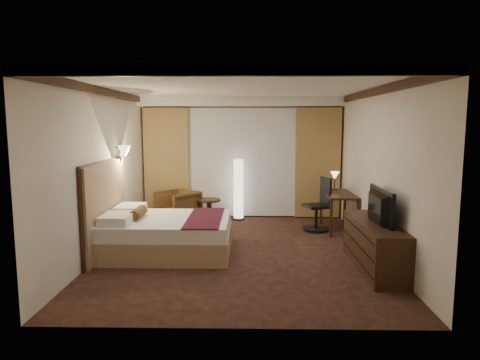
{
  "coord_description": "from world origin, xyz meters",
  "views": [
    {
      "loc": [
        0.14,
        -6.96,
        2.12
      ],
      "look_at": [
        0.0,
        0.4,
        1.15
      ],
      "focal_mm": 32.0,
      "sensor_mm": 36.0,
      "label": 1
    }
  ],
  "objects_px": {
    "bed": "(168,235)",
    "television": "(374,202)",
    "armchair": "(177,205)",
    "side_table": "(209,212)",
    "office_chair": "(316,204)",
    "dresser": "(374,245)",
    "desk": "(338,212)",
    "floor_lamp": "(239,189)"
  },
  "relations": [
    {
      "from": "armchair",
      "to": "desk",
      "type": "relative_size",
      "value": 0.65
    },
    {
      "from": "desk",
      "to": "office_chair",
      "type": "bearing_deg",
      "value": -173.64
    },
    {
      "from": "armchair",
      "to": "desk",
      "type": "height_order",
      "value": "armchair"
    },
    {
      "from": "bed",
      "to": "armchair",
      "type": "bearing_deg",
      "value": 95.32
    },
    {
      "from": "desk",
      "to": "floor_lamp",
      "type": "bearing_deg",
      "value": 155.55
    },
    {
      "from": "armchair",
      "to": "desk",
      "type": "bearing_deg",
      "value": 34.05
    },
    {
      "from": "bed",
      "to": "office_chair",
      "type": "distance_m",
      "value": 3.09
    },
    {
      "from": "office_chair",
      "to": "television",
      "type": "xyz_separation_m",
      "value": [
        0.47,
        -2.25,
        0.46
      ]
    },
    {
      "from": "floor_lamp",
      "to": "office_chair",
      "type": "distance_m",
      "value": 1.85
    },
    {
      "from": "dresser",
      "to": "office_chair",
      "type": "bearing_deg",
      "value": 102.48
    },
    {
      "from": "bed",
      "to": "dresser",
      "type": "bearing_deg",
      "value": -12.78
    },
    {
      "from": "desk",
      "to": "office_chair",
      "type": "distance_m",
      "value": 0.48
    },
    {
      "from": "floor_lamp",
      "to": "office_chair",
      "type": "height_order",
      "value": "floor_lamp"
    },
    {
      "from": "desk",
      "to": "side_table",
      "type": "bearing_deg",
      "value": 170.09
    },
    {
      "from": "bed",
      "to": "television",
      "type": "xyz_separation_m",
      "value": [
        3.14,
        -0.72,
        0.7
      ]
    },
    {
      "from": "floor_lamp",
      "to": "armchair",
      "type": "bearing_deg",
      "value": -163.83
    },
    {
      "from": "bed",
      "to": "television",
      "type": "bearing_deg",
      "value": -12.9
    },
    {
      "from": "desk",
      "to": "dresser",
      "type": "bearing_deg",
      "value": -88.76
    },
    {
      "from": "bed",
      "to": "television",
      "type": "relative_size",
      "value": 1.95
    },
    {
      "from": "dresser",
      "to": "television",
      "type": "xyz_separation_m",
      "value": [
        -0.03,
        0.0,
        0.65
      ]
    },
    {
      "from": "side_table",
      "to": "dresser",
      "type": "xyz_separation_m",
      "value": [
        2.68,
        -2.76,
        0.08
      ]
    },
    {
      "from": "armchair",
      "to": "side_table",
      "type": "bearing_deg",
      "value": 36.55
    },
    {
      "from": "side_table",
      "to": "floor_lamp",
      "type": "height_order",
      "value": "floor_lamp"
    },
    {
      "from": "side_table",
      "to": "office_chair",
      "type": "xyz_separation_m",
      "value": [
        2.18,
        -0.51,
        0.27
      ]
    },
    {
      "from": "office_chair",
      "to": "television",
      "type": "height_order",
      "value": "office_chair"
    },
    {
      "from": "desk",
      "to": "office_chair",
      "type": "xyz_separation_m",
      "value": [
        -0.45,
        -0.05,
        0.16
      ]
    },
    {
      "from": "bed",
      "to": "armchair",
      "type": "distance_m",
      "value": 2.13
    },
    {
      "from": "dresser",
      "to": "desk",
      "type": "bearing_deg",
      "value": 91.24
    },
    {
      "from": "floor_lamp",
      "to": "dresser",
      "type": "height_order",
      "value": "floor_lamp"
    },
    {
      "from": "television",
      "to": "office_chair",
      "type": "bearing_deg",
      "value": 11.72
    },
    {
      "from": "office_chair",
      "to": "dresser",
      "type": "relative_size",
      "value": 0.6
    },
    {
      "from": "bed",
      "to": "dresser",
      "type": "relative_size",
      "value": 1.13
    },
    {
      "from": "office_chair",
      "to": "television",
      "type": "relative_size",
      "value": 1.03
    },
    {
      "from": "side_table",
      "to": "office_chair",
      "type": "height_order",
      "value": "office_chair"
    },
    {
      "from": "desk",
      "to": "office_chair",
      "type": "relative_size",
      "value": 1.12
    },
    {
      "from": "bed",
      "to": "armchair",
      "type": "xyz_separation_m",
      "value": [
        -0.2,
        2.12,
        0.09
      ]
    },
    {
      "from": "side_table",
      "to": "floor_lamp",
      "type": "xyz_separation_m",
      "value": [
        0.61,
        0.46,
        0.41
      ]
    },
    {
      "from": "desk",
      "to": "dresser",
      "type": "relative_size",
      "value": 0.67
    },
    {
      "from": "desk",
      "to": "television",
      "type": "height_order",
      "value": "television"
    },
    {
      "from": "armchair",
      "to": "television",
      "type": "bearing_deg",
      "value": 2.92
    },
    {
      "from": "dresser",
      "to": "television",
      "type": "distance_m",
      "value": 0.65
    },
    {
      "from": "office_chair",
      "to": "dresser",
      "type": "bearing_deg",
      "value": -95.96
    }
  ]
}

